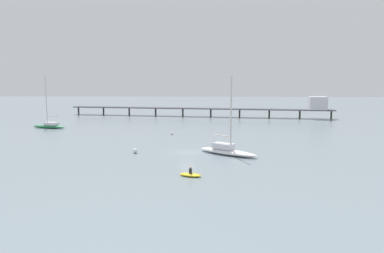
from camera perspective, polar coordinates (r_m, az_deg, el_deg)
name	(u,v)px	position (r m, az deg, el deg)	size (l,w,h in m)	color
ground_plane	(187,152)	(56.01, -0.79, -4.01)	(400.00, 400.00, 0.00)	gray
pier	(254,106)	(109.79, 9.57, 3.15)	(79.63, 15.63, 6.37)	#4C4C51
sailboat_white	(227,150)	(54.30, 5.47, -3.63)	(9.16, 7.61, 11.54)	white
sailboat_green	(49,125)	(90.68, -21.31, 0.21)	(8.79, 4.42, 12.05)	#287F4C
dinghy_yellow	(190,174)	(42.02, -0.24, -7.48)	(2.86, 2.04, 1.14)	yellow
mooring_buoy_mid	(135,151)	(55.69, -8.83, -3.77)	(0.74, 0.74, 0.74)	silver
mooring_buoy_far	(172,133)	(74.01, -3.12, -1.09)	(0.54, 0.54, 0.54)	silver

